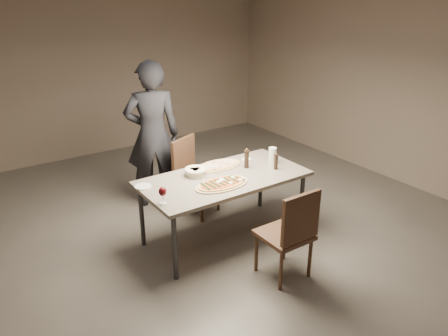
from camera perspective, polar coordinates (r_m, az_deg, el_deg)
room at (r=4.47m, az=0.00°, el=6.54°), size 7.00×7.00×7.00m
dining_table at (r=4.71m, az=0.00°, el=-1.77°), size 1.80×0.90×0.75m
zucchini_pizza at (r=4.48m, az=-0.24°, el=-2.05°), size 0.61×0.34×0.05m
ham_pizza at (r=4.94m, az=-0.78°, el=0.34°), size 0.57×0.32×0.04m
bread_basket at (r=4.71m, az=-3.78°, el=-0.41°), size 0.24×0.24×0.08m
oil_dish at (r=5.14m, az=2.98°, el=1.12°), size 0.12×0.12×0.01m
pepper_mill_left at (r=4.89m, az=2.97°, el=1.23°), size 0.06×0.06×0.23m
pepper_mill_right at (r=4.88m, az=6.80°, el=0.84°), size 0.05×0.05×0.19m
carafe at (r=5.04m, az=6.34°, el=1.64°), size 0.09×0.09×0.19m
wine_glass at (r=4.10m, az=-8.03°, el=-3.14°), size 0.08×0.08×0.17m
side_plate at (r=4.52m, az=-10.54°, el=-2.38°), size 0.17×0.17×0.01m
chair_near at (r=4.16m, az=8.74°, el=-8.05°), size 0.45×0.45×0.95m
chair_far at (r=5.38m, az=-4.27°, el=-0.50°), size 0.59×0.59×0.95m
diner at (r=5.51m, az=-9.31°, el=4.24°), size 0.80×0.66×1.86m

